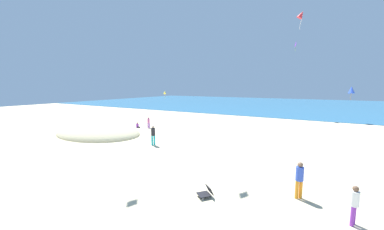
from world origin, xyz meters
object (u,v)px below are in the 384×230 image
Objects in this scene: person_3 at (153,134)px; person_4 at (299,178)px; kite_red at (301,15)px; person_1 at (138,126)px; kite_yellow at (165,92)px; beach_chair_near_camera at (206,192)px; person_2 at (149,122)px; person_0 at (354,203)px; kite_blue at (352,90)px; kite_purple at (296,45)px.

person_4 is at bearing -145.88° from person_3.
person_1 is at bearing 171.32° from kite_red.
kite_yellow reaches higher than person_4.
beach_chair_near_camera is 0.70× the size of kite_red.
kite_red reaches higher than person_2.
person_4 is (19.08, -9.49, 0.76)m from person_1.
kite_red is (2.89, 8.74, 9.87)m from beach_chair_near_camera.
person_4 is at bearing -11.13° from person_0.
kite_yellow reaches higher than person_2.
person_2 reaches higher than person_1.
person_4 is at bearing -41.10° from kite_yellow.
person_2 is at bearing -140.85° from kite_blue.
kite_blue is (5.30, 21.16, -5.42)m from kite_red.
beach_chair_near_camera is 0.63× the size of person_2.
person_2 is (1.43, 0.45, 0.55)m from person_1.
kite_yellow is (-4.44, 9.34, 3.34)m from person_2.
kite_red reaches higher than person_3.
person_1 is at bearing 14.57° from person_3.
person_0 is 14.83m from person_3.
kite_blue reaches higher than person_2.
person_3 is at bearing -108.66° from kite_purple.
person_1 is 0.34× the size of kite_blue.
kite_red is 22.79m from kite_purple.
kite_purple is (-7.77, 1.43, 7.11)m from kite_blue.
person_4 is 28.45m from kite_blue.
person_1 is 0.38× the size of person_3.
person_2 is 8.27m from person_3.
person_4 is 0.89× the size of kite_blue.
kite_blue is at bearing 18.00° from kite_yellow.
person_0 is at bearing -147.95° from person_3.
person_4 is at bearing 157.31° from beach_chair_near_camera.
kite_red reaches higher than person_0.
person_2 is at bearing 6.03° from person_3.
person_1 is 0.41× the size of kite_purple.
person_0 is at bearing -17.10° from person_1.
beach_chair_near_camera is at bearing -108.29° from kite_red.
person_3 is at bearing 0.29° from person_0.
person_1 is at bearing -87.72° from beach_chair_near_camera.
person_0 is 0.88× the size of person_4.
beach_chair_near_camera is at bearing -163.84° from person_3.
kite_blue is at bearing -74.14° from person_0.
kite_red is (16.74, -3.22, 9.29)m from person_2.
kite_purple is at bearing -141.49° from beach_chair_near_camera.
beach_chair_near_camera is 0.50× the size of person_3.
beach_chair_near_camera is 19.13m from person_1.
person_1 is at bearing -6.31° from person_0.
person_4 is at bearing -16.58° from person_1.
person_1 is 10.96m from kite_yellow.
kite_red is 0.77× the size of kite_purple.
person_0 is 32.84m from kite_purple.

